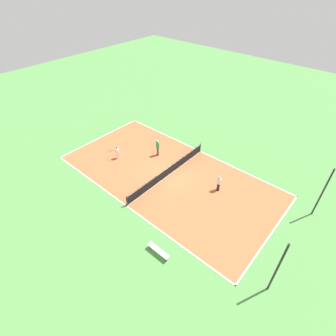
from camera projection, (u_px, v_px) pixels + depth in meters
ground_plane at (168, 175)px, 24.47m from camera, size 80.00×80.00×0.00m
court_surface at (168, 175)px, 24.47m from camera, size 10.41×20.30×0.02m
tennis_net at (168, 171)px, 24.14m from camera, size 10.21×0.10×1.00m
bench at (158, 251)px, 17.77m from camera, size 0.36×1.77×0.45m
player_far_white at (219, 182)px, 22.39m from camera, size 0.51×0.51×1.54m
player_far_green at (158, 146)px, 26.31m from camera, size 0.95×0.82×1.82m
player_near_white at (117, 152)px, 26.06m from camera, size 0.96×0.79×1.35m
tennis_ball_right_alley at (95, 143)px, 28.69m from camera, size 0.07×0.07×0.07m
tennis_ball_midcourt at (113, 183)px, 23.54m from camera, size 0.07×0.07×0.07m
fence_post_back_left at (322, 193)px, 19.37m from camera, size 0.12×0.12×4.63m
fence_post_back_right at (277, 269)px, 14.68m from camera, size 0.12×0.12×4.63m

